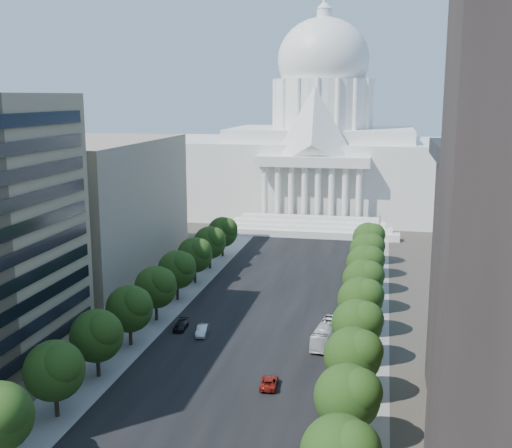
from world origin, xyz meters
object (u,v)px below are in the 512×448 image
Objects in this scene: city_bus at (327,333)px; car_silver at (202,331)px; car_red at (269,382)px; car_dark_b at (181,326)px.

car_silver is at bearing -170.51° from city_bus.
car_dark_b is at bearing -49.16° from car_red.
car_dark_b is (-4.34, 1.84, -0.11)m from car_silver.
car_red is (14.58, -17.16, -0.11)m from car_silver.
car_dark_b is at bearing -174.97° from city_bus.
car_silver is 0.98× the size of car_red.
car_silver is 1.02× the size of car_dark_b.
car_dark_b is 25.27m from city_bus.
car_dark_b is 0.40× the size of city_bus.
car_red is 0.42× the size of city_bus.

